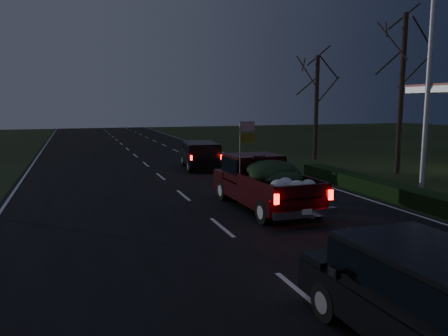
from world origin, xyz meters
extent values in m
plane|color=black|center=(0.00, 0.00, 0.00)|extent=(120.00, 120.00, 0.00)
cube|color=black|center=(0.00, 0.00, 0.01)|extent=(14.00, 120.00, 0.02)
cube|color=black|center=(7.80, 3.00, 0.30)|extent=(1.00, 10.00, 0.60)
cylinder|color=silver|center=(9.50, 2.00, 4.50)|extent=(0.20, 0.20, 9.00)
cylinder|color=black|center=(12.50, 7.00, 4.25)|extent=(0.28, 0.28, 8.50)
cylinder|color=black|center=(11.50, 14.00, 3.50)|extent=(0.28, 0.28, 7.00)
cube|color=black|center=(2.26, 1.94, 0.62)|extent=(2.20, 5.24, 0.57)
cube|color=black|center=(2.23, 2.88, 1.40)|extent=(1.96, 1.71, 0.93)
cube|color=black|center=(2.23, 2.88, 1.51)|extent=(2.06, 1.61, 0.57)
cube|color=black|center=(2.29, 0.59, 0.93)|extent=(1.99, 2.95, 0.06)
ellipsoid|color=black|center=(2.33, 1.11, 1.40)|extent=(1.71, 1.91, 0.62)
cylinder|color=gray|center=(1.32, 1.92, 2.13)|extent=(0.03, 0.03, 2.08)
cube|color=red|center=(1.60, 1.93, 2.99)|extent=(0.54, 0.03, 0.35)
cube|color=gold|center=(1.60, 1.93, 2.58)|extent=(0.54, 0.03, 0.35)
cube|color=black|center=(2.80, 12.26, 0.57)|extent=(2.38, 4.61, 0.55)
cube|color=black|center=(2.77, 12.03, 1.20)|extent=(2.12, 3.41, 0.74)
cube|color=black|center=(2.77, 12.03, 1.27)|extent=(2.20, 3.33, 0.44)
cube|color=black|center=(0.78, -7.57, 0.60)|extent=(2.04, 4.68, 0.58)
cube|color=black|center=(-0.37, -6.68, 1.14)|extent=(0.10, 0.21, 0.15)
camera|label=1|loc=(-4.14, -12.31, 3.76)|focal=35.00mm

